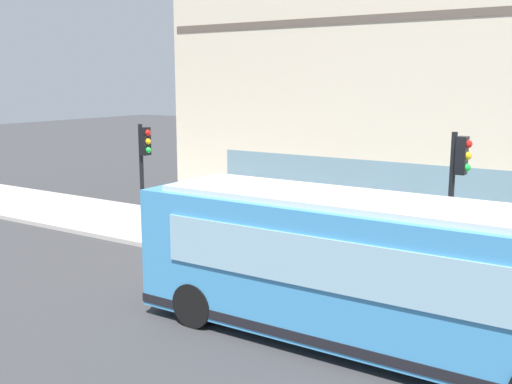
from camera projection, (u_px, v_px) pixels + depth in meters
ground at (255, 311)px, 14.09m from camera, size 120.00×120.00×0.00m
sidewalk_curb at (341, 258)px, 18.05m from camera, size 4.41×40.00×0.15m
building_corner at (421, 47)px, 22.45m from camera, size 9.20×16.40×13.20m
city_bus_nearside at (369, 273)px, 11.97m from camera, size 2.63×10.05×3.07m
traffic_light_near_corner at (457, 183)px, 14.26m from camera, size 0.32×0.49×4.01m
traffic_light_down_block at (144, 160)px, 19.43m from camera, size 0.32×0.49×3.82m
pedestrian_by_light_pole at (246, 221)px, 18.04m from camera, size 0.32×0.32×1.79m
pedestrian_near_building_entrance at (310, 216)px, 19.00m from camera, size 0.32×0.32×1.65m
pedestrian_walking_along_curb at (309, 234)px, 16.79m from camera, size 0.32×0.32×1.68m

